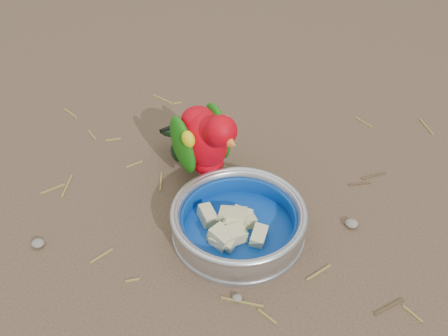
% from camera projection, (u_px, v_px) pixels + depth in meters
% --- Properties ---
extents(ground, '(60.00, 60.00, 0.00)m').
position_uv_depth(ground, '(210.00, 233.00, 0.90)').
color(ground, '#4E392A').
extents(food_bowl, '(0.24, 0.24, 0.02)m').
position_uv_depth(food_bowl, '(238.00, 231.00, 0.89)').
color(food_bowl, '#B2B2BA').
rests_on(food_bowl, ground).
extents(bowl_wall, '(0.24, 0.24, 0.04)m').
position_uv_depth(bowl_wall, '(239.00, 220.00, 0.87)').
color(bowl_wall, '#B2B2BA').
rests_on(bowl_wall, food_bowl).
extents(fruit_wedges, '(0.14, 0.14, 0.03)m').
position_uv_depth(fruit_wedges, '(239.00, 222.00, 0.88)').
color(fruit_wedges, '#C1B783').
rests_on(fruit_wedges, food_bowl).
extents(lory_parrot, '(0.24, 0.22, 0.18)m').
position_uv_depth(lory_parrot, '(205.00, 146.00, 0.95)').
color(lory_parrot, '#B2010C').
rests_on(lory_parrot, ground).
extents(ground_debris, '(0.90, 0.80, 0.01)m').
position_uv_depth(ground_debris, '(189.00, 222.00, 0.92)').
color(ground_debris, olive).
rests_on(ground_debris, ground).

